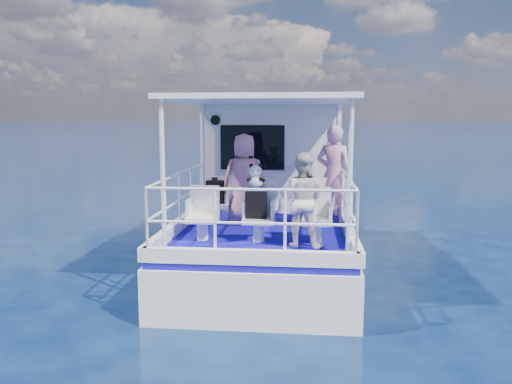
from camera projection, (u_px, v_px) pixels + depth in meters
ground at (264, 275)px, 9.11m from camera, size 2000.00×2000.00×0.00m
hull at (268, 260)px, 10.09m from camera, size 3.00×7.00×1.60m
deck at (268, 218)px, 9.97m from camera, size 2.90×6.90×0.10m
cabin at (273, 156)px, 11.09m from camera, size 2.85×2.00×2.20m
canopy at (264, 100)px, 8.46m from camera, size 3.00×3.20×0.08m
canopy_posts at (263, 167)px, 8.58m from camera, size 2.77×2.97×2.20m
railings at (261, 204)px, 8.34m from camera, size 2.84×3.59×1.00m
seat_port_fwd at (217, 213)px, 9.24m from camera, size 0.48×0.46×0.38m
seat_center_fwd at (265, 214)px, 9.15m from camera, size 0.48×0.46×0.38m
seat_stbd_fwd at (314, 215)px, 9.06m from camera, size 0.48×0.46×0.38m
seat_port_aft at (202, 228)px, 7.96m from camera, size 0.48×0.46×0.38m
seat_center_aft at (259, 229)px, 7.87m from camera, size 0.48×0.46×0.38m
seat_stbd_aft at (316, 231)px, 7.78m from camera, size 0.48×0.46×0.38m
passenger_port_fwd at (245, 179)px, 9.15m from camera, size 0.64×0.47×1.66m
passenger_stbd_fwd at (334, 174)px, 9.19m from camera, size 0.77×0.63×1.81m
passenger_stbd_aft at (302, 200)px, 7.46m from camera, size 0.80×0.68×1.43m
backpack_port at (215, 192)px, 9.17m from camera, size 0.32×0.18×0.42m
backpack_center at (256, 203)px, 7.78m from camera, size 0.32×0.18×0.48m
compact_camera at (215, 179)px, 9.14m from camera, size 0.11×0.06×0.06m
panda at (256, 176)px, 7.71m from camera, size 0.24×0.20×0.37m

